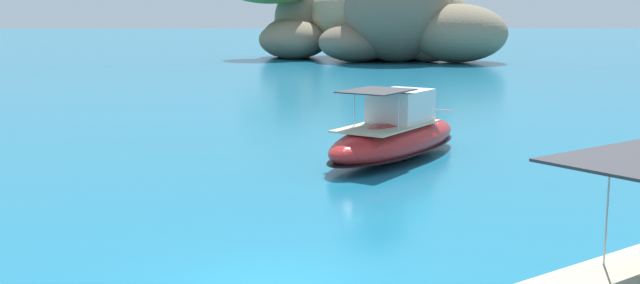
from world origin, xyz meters
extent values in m
ellipsoid|color=#9E8966|center=(10.03, 71.92, 4.77)|extent=(16.31, 19.69, 9.53)
ellipsoid|color=#756651|center=(11.46, 64.84, 5.23)|extent=(15.41, 15.94, 10.47)
ellipsoid|color=#84755B|center=(14.65, 64.42, 2.32)|extent=(9.18, 8.90, 4.65)
ellipsoid|color=#9E8966|center=(13.93, 69.23, 4.41)|extent=(14.07, 13.95, 8.82)
ellipsoid|color=#84755B|center=(17.28, 63.48, 2.92)|extent=(13.96, 13.95, 5.83)
ellipsoid|color=#756651|center=(7.37, 64.93, 1.98)|extent=(11.10, 11.49, 3.96)
ellipsoid|color=#84755B|center=(2.19, 73.61, 4.06)|extent=(9.12, 9.02, 8.11)
ellipsoid|color=#756651|center=(1.02, 72.30, 2.24)|extent=(7.75, 6.76, 4.48)
ellipsoid|color=#84755B|center=(1.00, 69.85, 2.04)|extent=(10.60, 10.77, 4.08)
ellipsoid|color=#756651|center=(-0.39, 73.42, 1.54)|extent=(5.41, 5.72, 3.07)
ellipsoid|color=red|center=(4.22, 13.07, 0.69)|extent=(6.73, 8.09, 1.39)
ellipsoid|color=black|center=(4.22, 13.07, 0.38)|extent=(6.86, 8.25, 0.17)
cube|color=#C6B793|center=(3.86, 12.57, 1.29)|extent=(4.30, 4.87, 0.06)
cube|color=silver|center=(4.45, 13.40, 1.89)|extent=(2.72, 2.86, 1.14)
cube|color=#2D4756|center=(5.13, 14.35, 2.00)|extent=(1.45, 1.14, 0.61)
cylinder|color=silver|center=(6.06, 15.67, 1.47)|extent=(1.42, 1.02, 0.04)
cube|color=#333338|center=(3.39, 11.90, 2.59)|extent=(2.98, 3.11, 0.04)
cylinder|color=silver|center=(2.69, 12.40, 1.94)|extent=(0.03, 0.03, 1.31)
cylinder|color=silver|center=(4.09, 11.41, 1.94)|extent=(0.03, 0.03, 1.31)
cylinder|color=silver|center=(4.91, -3.81, 2.56)|extent=(0.03, 0.03, 1.73)
camera|label=1|loc=(0.39, -14.34, 5.36)|focal=43.67mm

